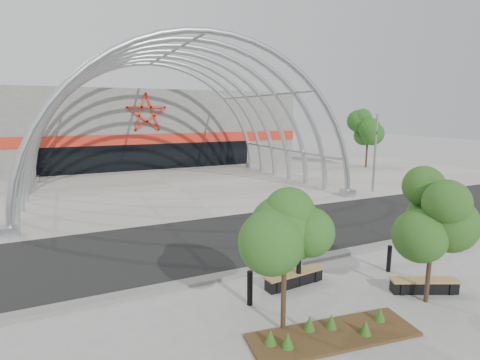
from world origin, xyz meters
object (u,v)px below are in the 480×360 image
signal_pole (375,152)px  street_tree_1 (434,210)px  bench_1 (424,286)px  bollard_2 (290,266)px  bench_0 (294,279)px  street_tree_0 (285,218)px

signal_pole → street_tree_1: 16.54m
street_tree_1 → bench_1: (0.45, 0.45, -2.70)m
street_tree_1 → bollard_2: bearing=134.5°
bench_0 → bollard_2: bollard_2 is taller
street_tree_1 → bench_1: bearing=44.9°
bench_0 → bench_1: bench_0 is taller
street_tree_0 → bollard_2: size_ratio=4.38×
street_tree_0 → bench_1: size_ratio=2.01×
signal_pole → bench_1: signal_pole is taller
signal_pole → bench_0: signal_pole is taller
street_tree_1 → bollard_2: street_tree_1 is taller
street_tree_1 → bollard_2: (-3.00, 3.06, -2.43)m
signal_pole → street_tree_0: bearing=-140.7°
street_tree_1 → bench_1: street_tree_1 is taller
bench_1 → street_tree_0: bearing=179.2°
bench_0 → bench_1: size_ratio=1.05×
street_tree_0 → street_tree_1: (4.80, -0.53, -0.18)m
signal_pole → bollard_2: signal_pole is taller
bench_1 → bench_0: bearing=148.1°
signal_pole → bench_1: 16.13m
signal_pole → street_tree_1: (-10.32, -12.92, -0.02)m
signal_pole → street_tree_0: 19.55m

